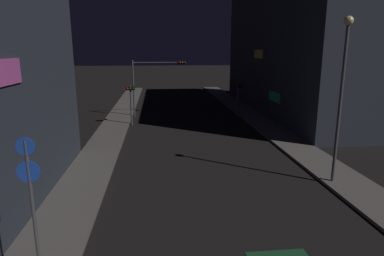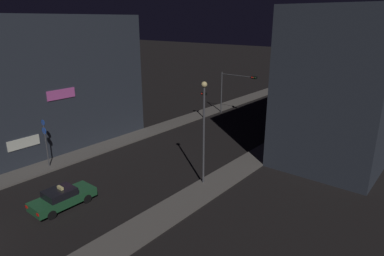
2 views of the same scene
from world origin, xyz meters
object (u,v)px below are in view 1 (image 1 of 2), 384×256
traffic_light_overhead (154,76)px  sign_pole_left (31,196)px  street_lamp_near_block (342,82)px  traffic_light_right_kerb (238,93)px  traffic_light_left_kerb (131,97)px

traffic_light_overhead → sign_pole_left: size_ratio=1.33×
sign_pole_left → street_lamp_near_block: street_lamp_near_block is taller
traffic_light_right_kerb → street_lamp_near_block: street_lamp_near_block is taller
traffic_light_right_kerb → sign_pole_left: sign_pole_left is taller
traffic_light_left_kerb → sign_pole_left: (-1.20, -21.14, 0.13)m
traffic_light_left_kerb → traffic_light_right_kerb: bearing=14.4°
street_lamp_near_block → traffic_light_left_kerb: bearing=127.2°
traffic_light_right_kerb → traffic_light_left_kerb: bearing=-165.6°
traffic_light_overhead → traffic_light_right_kerb: 8.77m
sign_pole_left → street_lamp_near_block: (12.51, 6.21, 2.50)m
traffic_light_left_kerb → traffic_light_right_kerb: 10.90m
traffic_light_right_kerb → sign_pole_left: (-11.76, -23.85, 0.26)m
traffic_light_right_kerb → traffic_light_overhead: bearing=171.1°
traffic_light_overhead → street_lamp_near_block: street_lamp_near_block is taller
traffic_light_right_kerb → street_lamp_near_block: size_ratio=0.42×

